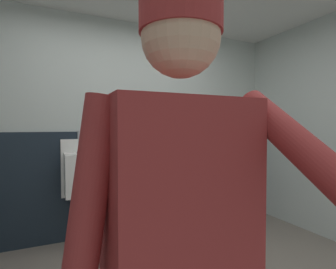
% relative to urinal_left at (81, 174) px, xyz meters
% --- Properties ---
extents(wall_back, '(4.79, 0.12, 2.57)m').
position_rel_urinal_left_xyz_m(wall_back, '(0.50, 0.22, 0.51)').
color(wall_back, silver).
rests_on(wall_back, ground_plane).
extents(wainscot_band_back, '(4.19, 0.03, 1.23)m').
position_rel_urinal_left_xyz_m(wainscot_band_back, '(0.50, 0.14, -0.16)').
color(wainscot_band_back, '#19232D').
rests_on(wainscot_band_back, ground_plane).
extents(urinal_left, '(0.40, 0.34, 1.24)m').
position_rel_urinal_left_xyz_m(urinal_left, '(0.00, 0.00, 0.00)').
color(urinal_left, white).
rests_on(urinal_left, ground_plane).
extents(urinal_middle, '(0.40, 0.34, 1.24)m').
position_rel_urinal_left_xyz_m(urinal_middle, '(0.75, 0.00, 0.00)').
color(urinal_middle, white).
rests_on(urinal_middle, ground_plane).
extents(privacy_divider_panel, '(0.04, 0.40, 0.90)m').
position_rel_urinal_left_xyz_m(privacy_divider_panel, '(0.38, -0.07, 0.17)').
color(privacy_divider_panel, '#4C4C51').
extents(person, '(0.65, 0.60, 1.67)m').
position_rel_urinal_left_xyz_m(person, '(0.03, -2.31, 0.21)').
color(person, '#2D3342').
rests_on(person, ground_plane).
extents(soap_dispenser, '(0.10, 0.07, 0.18)m').
position_rel_urinal_left_xyz_m(soap_dispenser, '(1.33, 0.12, 0.64)').
color(soap_dispenser, silver).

